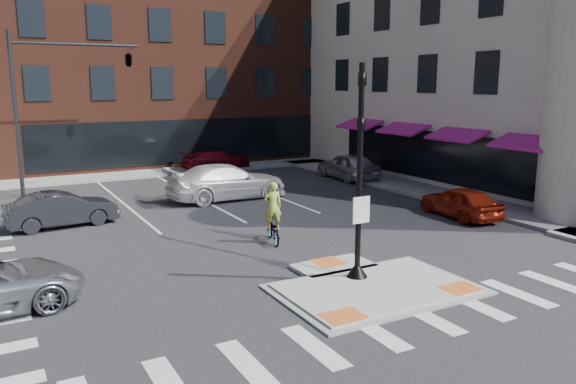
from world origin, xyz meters
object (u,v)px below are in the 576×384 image
bg_car_silver (348,166)px  white_pickup (227,182)px  red_sedan (461,202)px  bg_car_red (217,160)px  cyclist (273,222)px  bg_car_dark (62,209)px

bg_car_silver → white_pickup: bearing=13.3°
red_sedan → white_pickup: white_pickup is taller
bg_car_red → cyclist: cyclist is taller
white_pickup → red_sedan: bearing=-140.7°
bg_car_dark → red_sedan: bearing=-119.3°
bg_car_red → bg_car_dark: bearing=129.7°
bg_car_dark → bg_car_silver: bg_car_silver is taller
bg_car_dark → cyclist: bearing=-139.5°
white_pickup → bg_car_silver: (8.33, 1.86, -0.07)m
bg_car_dark → bg_car_red: (10.65, 10.50, -0.04)m
red_sedan → bg_car_silver: bg_car_silver is taller
white_pickup → cyclist: (-1.49, -7.68, -0.12)m
bg_car_silver → cyclist: 13.69m
white_pickup → bg_car_dark: 7.91m
bg_car_red → cyclist: 17.05m
red_sedan → bg_car_dark: (-14.81, 6.44, 0.02)m
red_sedan → bg_car_dark: bg_car_dark is taller
bg_car_silver → cyclist: (-9.82, -9.54, -0.05)m
red_sedan → bg_car_dark: bearing=-18.3°
red_sedan → bg_car_red: bearing=-71.0°
white_pickup → bg_car_silver: size_ratio=1.28×
white_pickup → cyclist: cyclist is taller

